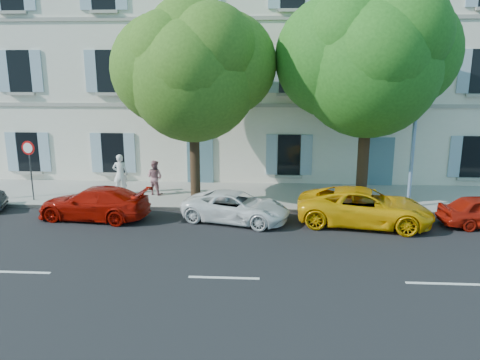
# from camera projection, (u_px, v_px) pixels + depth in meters

# --- Properties ---
(ground) EXTENTS (90.00, 90.00, 0.00)m
(ground) POSITION_uv_depth(u_px,v_px,m) (234.00, 230.00, 16.98)
(ground) COLOR black
(sidewalk) EXTENTS (36.00, 4.50, 0.15)m
(sidewalk) POSITION_uv_depth(u_px,v_px,m) (242.00, 196.00, 21.28)
(sidewalk) COLOR #A09E96
(sidewalk) RESTS_ON ground
(kerb) EXTENTS (36.00, 0.16, 0.16)m
(kerb) POSITION_uv_depth(u_px,v_px,m) (238.00, 210.00, 19.17)
(kerb) COLOR #9E998E
(kerb) RESTS_ON ground
(building) EXTENTS (28.00, 7.00, 12.00)m
(building) POSITION_uv_depth(u_px,v_px,m) (248.00, 63.00, 25.49)
(building) COLOR white
(building) RESTS_ON ground
(car_red_coupe) EXTENTS (4.50, 2.25, 1.25)m
(car_red_coupe) POSITION_uv_depth(u_px,v_px,m) (94.00, 203.00, 18.16)
(car_red_coupe) COLOR #9D0D04
(car_red_coupe) RESTS_ON ground
(car_white_coupe) EXTENTS (4.45, 2.91, 1.14)m
(car_white_coupe) POSITION_uv_depth(u_px,v_px,m) (236.00, 207.00, 17.86)
(car_white_coupe) COLOR white
(car_white_coupe) RESTS_ON ground
(car_yellow_supercar) EXTENTS (5.25, 3.06, 1.37)m
(car_yellow_supercar) POSITION_uv_depth(u_px,v_px,m) (365.00, 207.00, 17.44)
(car_yellow_supercar) COLOR #EBA909
(car_yellow_supercar) RESTS_ON ground
(tree_left) EXTENTS (5.28, 5.28, 8.18)m
(tree_left) POSITION_uv_depth(u_px,v_px,m) (193.00, 76.00, 18.66)
(tree_left) COLOR #3A2819
(tree_left) RESTS_ON sidewalk
(tree_right) EXTENTS (5.74, 5.74, 8.85)m
(tree_right) POSITION_uv_depth(u_px,v_px,m) (369.00, 66.00, 18.49)
(tree_right) COLOR #3A2819
(tree_right) RESTS_ON sidewalk
(road_sign) EXTENTS (0.60, 0.13, 2.59)m
(road_sign) POSITION_uv_depth(u_px,v_px,m) (29.00, 158.00, 19.93)
(road_sign) COLOR #383A3D
(road_sign) RESTS_ON sidewalk
(street_lamp) EXTENTS (0.41, 1.60, 7.47)m
(street_lamp) POSITION_uv_depth(u_px,v_px,m) (418.00, 104.00, 18.23)
(street_lamp) COLOR #7293BF
(street_lamp) RESTS_ON sidewalk
(pedestrian_a) EXTENTS (0.71, 0.52, 1.82)m
(pedestrian_a) POSITION_uv_depth(u_px,v_px,m) (120.00, 174.00, 21.18)
(pedestrian_a) COLOR white
(pedestrian_a) RESTS_ON sidewalk
(pedestrian_b) EXTENTS (0.92, 0.81, 1.57)m
(pedestrian_b) POSITION_uv_depth(u_px,v_px,m) (155.00, 177.00, 21.10)
(pedestrian_b) COLOR #AA6C75
(pedestrian_b) RESTS_ON sidewalk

